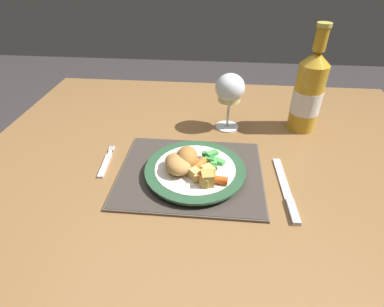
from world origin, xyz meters
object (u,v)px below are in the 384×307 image
(dinner_plate, at_px, (195,171))
(table_knife, at_px, (287,194))
(bottle, at_px, (308,92))
(wine_glass, at_px, (230,90))
(dining_table, at_px, (211,177))
(fork, at_px, (106,163))

(dinner_plate, relative_size, table_knife, 1.07)
(dinner_plate, xyz_separation_m, table_knife, (0.21, -0.04, -0.01))
(bottle, bearing_deg, table_knife, -106.12)
(bottle, bearing_deg, wine_glass, -175.46)
(dining_table, height_order, wine_glass, wine_glass)
(dining_table, distance_m, wine_glass, 0.25)
(fork, distance_m, bottle, 0.58)
(wine_glass, bearing_deg, fork, -144.93)
(table_knife, height_order, wine_glass, wine_glass)
(table_knife, bearing_deg, bottle, 73.88)
(table_knife, relative_size, bottle, 0.74)
(table_knife, distance_m, wine_glass, 0.34)
(dinner_plate, bearing_deg, wine_glass, 72.36)
(dinner_plate, xyz_separation_m, bottle, (0.30, 0.26, 0.10))
(dining_table, height_order, dinner_plate, dinner_plate)
(dining_table, bearing_deg, dinner_plate, -109.12)
(dinner_plate, bearing_deg, fork, 173.23)
(fork, relative_size, bottle, 0.45)
(dinner_plate, relative_size, wine_glass, 1.42)
(fork, height_order, table_knife, table_knife)
(fork, xyz_separation_m, bottle, (0.52, 0.23, 0.11))
(dining_table, bearing_deg, wine_glass, 73.61)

